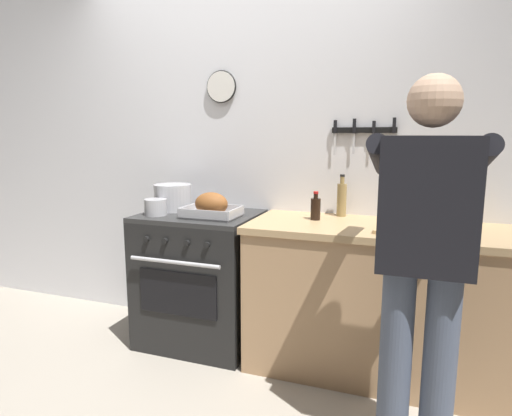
% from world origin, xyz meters
% --- Properties ---
extents(wall_back, '(6.00, 0.13, 2.60)m').
position_xyz_m(wall_back, '(0.00, 1.35, 1.30)').
color(wall_back, silver).
rests_on(wall_back, ground).
extents(counter_block, '(2.03, 0.65, 0.90)m').
position_xyz_m(counter_block, '(1.21, 0.99, 0.46)').
color(counter_block, tan).
rests_on(counter_block, ground).
extents(stove, '(0.76, 0.67, 0.90)m').
position_xyz_m(stove, '(-0.22, 0.99, 0.45)').
color(stove, black).
rests_on(stove, ground).
extents(person_cook, '(0.51, 0.63, 1.66)m').
position_xyz_m(person_cook, '(1.17, 0.33, 0.95)').
color(person_cook, '#4C566B').
rests_on(person_cook, ground).
extents(roasting_pan, '(0.35, 0.26, 0.16)m').
position_xyz_m(roasting_pan, '(-0.09, 0.90, 0.97)').
color(roasting_pan, '#B7B7BC').
rests_on(roasting_pan, stove).
extents(stock_pot, '(0.26, 0.26, 0.18)m').
position_xyz_m(stock_pot, '(-0.45, 1.04, 0.99)').
color(stock_pot, '#B7B7BC').
rests_on(stock_pot, stove).
extents(saucepan, '(0.15, 0.15, 0.11)m').
position_xyz_m(saucepan, '(-0.46, 0.84, 0.95)').
color(saucepan, '#B7B7BC').
rests_on(saucepan, stove).
extents(cutting_board, '(0.36, 0.24, 0.02)m').
position_xyz_m(cutting_board, '(1.11, 0.88, 0.91)').
color(cutting_board, tan).
rests_on(cutting_board, counter_block).
extents(bottle_cooking_oil, '(0.07, 0.07, 0.25)m').
position_xyz_m(bottle_cooking_oil, '(1.37, 1.21, 1.00)').
color(bottle_cooking_oil, gold).
rests_on(bottle_cooking_oil, counter_block).
extents(bottle_olive_oil, '(0.07, 0.07, 0.31)m').
position_xyz_m(bottle_olive_oil, '(1.25, 1.09, 1.03)').
color(bottle_olive_oil, '#385623').
rests_on(bottle_olive_oil, counter_block).
extents(bottle_soy_sauce, '(0.06, 0.06, 0.18)m').
position_xyz_m(bottle_soy_sauce, '(0.56, 1.04, 0.97)').
color(bottle_soy_sauce, black).
rests_on(bottle_soy_sauce, counter_block).
extents(bottle_wine_red, '(0.08, 0.08, 0.32)m').
position_xyz_m(bottle_wine_red, '(1.18, 1.22, 1.03)').
color(bottle_wine_red, '#47141E').
rests_on(bottle_wine_red, counter_block).
extents(bottle_vinegar, '(0.06, 0.06, 0.27)m').
position_xyz_m(bottle_vinegar, '(0.69, 1.22, 1.01)').
color(bottle_vinegar, '#997F4C').
rests_on(bottle_vinegar, counter_block).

